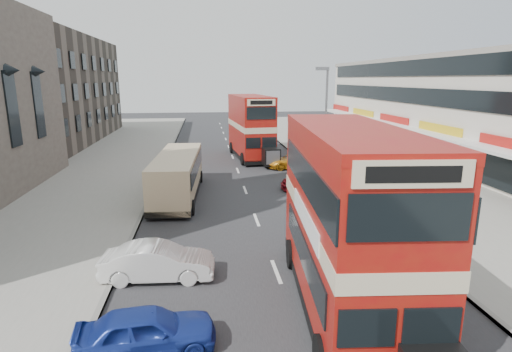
{
  "coord_description": "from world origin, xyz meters",
  "views": [
    {
      "loc": [
        -2.6,
        -12.28,
        7.27
      ],
      "look_at": [
        -0.15,
        7.05,
        2.62
      ],
      "focal_mm": 28.65,
      "sensor_mm": 36.0,
      "label": 1
    }
  ],
  "objects_px": {
    "pedestrian_far": "(318,139)",
    "car_right_b": "(293,161)",
    "car_left_front": "(158,262)",
    "car_right_a": "(315,180)",
    "street_lamp": "(325,112)",
    "bus_second": "(251,127)",
    "coach": "(178,174)",
    "bus_main": "(348,219)",
    "car_left_near": "(146,331)",
    "pedestrian_near": "(348,170)",
    "cyclist": "(300,165)"
  },
  "relations": [
    {
      "from": "bus_second",
      "to": "car_left_near",
      "type": "distance_m",
      "value": 28.34
    },
    {
      "from": "pedestrian_far",
      "to": "car_right_a",
      "type": "bearing_deg",
      "value": -95.15
    },
    {
      "from": "car_right_b",
      "to": "pedestrian_near",
      "type": "height_order",
      "value": "pedestrian_near"
    },
    {
      "from": "street_lamp",
      "to": "coach",
      "type": "xyz_separation_m",
      "value": [
        -10.85,
        -5.06,
        -3.31
      ]
    },
    {
      "from": "car_left_near",
      "to": "car_left_front",
      "type": "bearing_deg",
      "value": -5.02
    },
    {
      "from": "bus_main",
      "to": "cyclist",
      "type": "distance_m",
      "value": 19.17
    },
    {
      "from": "car_left_front",
      "to": "bus_second",
      "type": "bearing_deg",
      "value": -11.02
    },
    {
      "from": "street_lamp",
      "to": "pedestrian_far",
      "type": "xyz_separation_m",
      "value": [
        2.56,
        10.63,
        -3.65
      ]
    },
    {
      "from": "coach",
      "to": "cyclist",
      "type": "xyz_separation_m",
      "value": [
        9.09,
        5.2,
        -0.77
      ]
    },
    {
      "from": "car_right_a",
      "to": "bus_main",
      "type": "bearing_deg",
      "value": -10.3
    },
    {
      "from": "car_left_near",
      "to": "bus_main",
      "type": "bearing_deg",
      "value": -82.22
    },
    {
      "from": "coach",
      "to": "pedestrian_near",
      "type": "distance_m",
      "value": 11.65
    },
    {
      "from": "bus_second",
      "to": "car_right_a",
      "type": "distance_m",
      "value": 12.37
    },
    {
      "from": "car_right_b",
      "to": "cyclist",
      "type": "distance_m",
      "value": 2.21
    },
    {
      "from": "street_lamp",
      "to": "car_left_front",
      "type": "relative_size",
      "value": 1.98
    },
    {
      "from": "street_lamp",
      "to": "car_right_b",
      "type": "bearing_deg",
      "value": 129.19
    },
    {
      "from": "bus_main",
      "to": "car_left_near",
      "type": "bearing_deg",
      "value": 19.47
    },
    {
      "from": "car_left_near",
      "to": "cyclist",
      "type": "distance_m",
      "value": 22.3
    },
    {
      "from": "car_right_b",
      "to": "pedestrian_far",
      "type": "bearing_deg",
      "value": 149.16
    },
    {
      "from": "bus_main",
      "to": "car_left_front",
      "type": "height_order",
      "value": "bus_main"
    },
    {
      "from": "car_left_near",
      "to": "car_left_front",
      "type": "height_order",
      "value": "car_left_front"
    },
    {
      "from": "car_left_front",
      "to": "car_right_a",
      "type": "xyz_separation_m",
      "value": [
        9.1,
        11.58,
        -0.01
      ]
    },
    {
      "from": "street_lamp",
      "to": "bus_main",
      "type": "bearing_deg",
      "value": -104.26
    },
    {
      "from": "car_left_near",
      "to": "pedestrian_far",
      "type": "xyz_separation_m",
      "value": [
        13.41,
        30.86,
        0.5
      ]
    },
    {
      "from": "bus_second",
      "to": "pedestrian_far",
      "type": "height_order",
      "value": "bus_second"
    },
    {
      "from": "street_lamp",
      "to": "car_left_near",
      "type": "height_order",
      "value": "street_lamp"
    },
    {
      "from": "bus_main",
      "to": "pedestrian_far",
      "type": "height_order",
      "value": "bus_main"
    },
    {
      "from": "bus_main",
      "to": "cyclist",
      "type": "height_order",
      "value": "bus_main"
    },
    {
      "from": "pedestrian_far",
      "to": "car_right_b",
      "type": "bearing_deg",
      "value": -107.12
    },
    {
      "from": "car_left_front",
      "to": "car_right_b",
      "type": "relative_size",
      "value": 0.95
    },
    {
      "from": "car_left_front",
      "to": "car_right_a",
      "type": "relative_size",
      "value": 0.9
    },
    {
      "from": "bus_main",
      "to": "bus_second",
      "type": "distance_m",
      "value": 26.02
    },
    {
      "from": "car_right_a",
      "to": "pedestrian_near",
      "type": "distance_m",
      "value": 2.72
    },
    {
      "from": "coach",
      "to": "car_left_front",
      "type": "bearing_deg",
      "value": -87.18
    },
    {
      "from": "car_right_a",
      "to": "car_right_b",
      "type": "xyz_separation_m",
      "value": [
        -0.05,
        6.76,
        -0.06
      ]
    },
    {
      "from": "street_lamp",
      "to": "coach",
      "type": "distance_m",
      "value": 12.42
    },
    {
      "from": "bus_main",
      "to": "bus_second",
      "type": "bearing_deg",
      "value": -84.82
    },
    {
      "from": "pedestrian_far",
      "to": "cyclist",
      "type": "bearing_deg",
      "value": -101.19
    },
    {
      "from": "street_lamp",
      "to": "bus_second",
      "type": "xyz_separation_m",
      "value": [
        -4.83,
        7.37,
        -1.84
      ]
    },
    {
      "from": "bus_main",
      "to": "car_left_front",
      "type": "bearing_deg",
      "value": -18.14
    },
    {
      "from": "coach",
      "to": "car_right_b",
      "type": "relative_size",
      "value": 2.22
    },
    {
      "from": "bus_main",
      "to": "bus_second",
      "type": "relative_size",
      "value": 1.03
    },
    {
      "from": "bus_main",
      "to": "pedestrian_far",
      "type": "bearing_deg",
      "value": -99.03
    },
    {
      "from": "car_right_a",
      "to": "cyclist",
      "type": "bearing_deg",
      "value": 179.92
    },
    {
      "from": "coach",
      "to": "cyclist",
      "type": "height_order",
      "value": "coach"
    },
    {
      "from": "bus_second",
      "to": "coach",
      "type": "xyz_separation_m",
      "value": [
        -6.02,
        -12.43,
        -1.46
      ]
    },
    {
      "from": "car_right_a",
      "to": "cyclist",
      "type": "distance_m",
      "value": 4.56
    },
    {
      "from": "coach",
      "to": "pedestrian_near",
      "type": "relative_size",
      "value": 5.19
    },
    {
      "from": "car_left_front",
      "to": "car_right_b",
      "type": "distance_m",
      "value": 20.46
    },
    {
      "from": "pedestrian_far",
      "to": "bus_second",
      "type": "bearing_deg",
      "value": -144.97
    }
  ]
}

